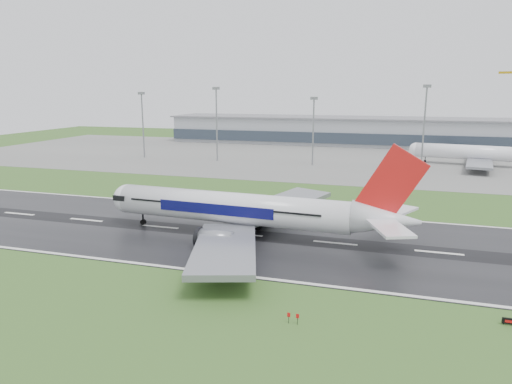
% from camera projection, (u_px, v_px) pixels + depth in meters
% --- Properties ---
extents(ground, '(520.00, 520.00, 0.00)m').
position_uv_depth(ground, '(335.00, 243.00, 94.46)').
color(ground, '#2F551F').
rests_on(ground, ground).
extents(runway, '(400.00, 45.00, 0.10)m').
position_uv_depth(runway, '(335.00, 243.00, 94.45)').
color(runway, black).
rests_on(runway, ground).
extents(apron, '(400.00, 130.00, 0.08)m').
position_uv_depth(apron, '(370.00, 159.00, 211.35)').
color(apron, slate).
rests_on(apron, ground).
extents(terminal, '(240.00, 36.00, 15.00)m').
position_uv_depth(terminal, '(376.00, 132.00, 265.86)').
color(terminal, '#93979E').
rests_on(terminal, ground).
extents(main_airliner, '(71.13, 68.05, 20.10)m').
position_uv_depth(main_airliner, '(251.00, 191.00, 96.55)').
color(main_airliner, silver).
rests_on(main_airliner, runway).
extents(parked_airliner, '(67.15, 63.76, 17.36)m').
position_uv_depth(parked_airliner, '(480.00, 145.00, 190.77)').
color(parked_airliner, white).
rests_on(parked_airliner, apron).
extents(runway_sign, '(2.31, 0.47, 1.04)m').
position_uv_depth(runway_sign, '(511.00, 322.00, 61.28)').
color(runway_sign, black).
rests_on(runway_sign, ground).
extents(floodmast_0, '(0.64, 0.64, 29.07)m').
position_uv_depth(floodmast_0, '(143.00, 126.00, 213.61)').
color(floodmast_0, gray).
rests_on(floodmast_0, ground).
extents(floodmast_1, '(0.64, 0.64, 31.21)m').
position_uv_depth(floodmast_1, '(217.00, 126.00, 203.02)').
color(floodmast_1, gray).
rests_on(floodmast_1, ground).
extents(floodmast_2, '(0.64, 0.64, 27.14)m').
position_uv_depth(floodmast_2, '(313.00, 133.00, 191.33)').
color(floodmast_2, gray).
rests_on(floodmast_2, ground).
extents(floodmast_3, '(0.64, 0.64, 31.89)m').
position_uv_depth(floodmast_3, '(424.00, 130.00, 178.62)').
color(floodmast_3, gray).
rests_on(floodmast_3, ground).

